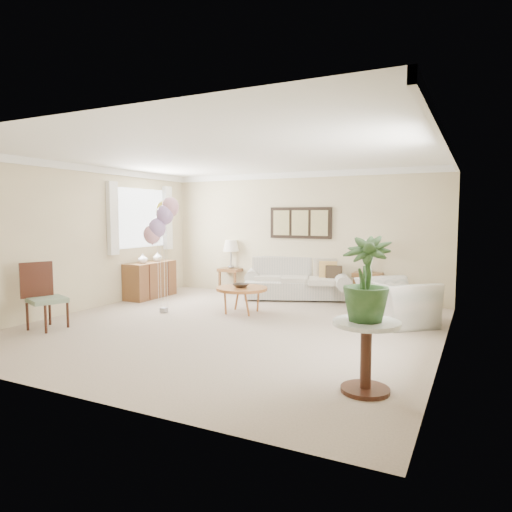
# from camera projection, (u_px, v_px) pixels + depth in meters

# --- Properties ---
(ground_plane) EXTENTS (6.00, 6.00, 0.00)m
(ground_plane) POSITION_uv_depth(u_px,v_px,m) (230.00, 327.00, 6.96)
(ground_plane) COLOR #BAA692
(room_shell) EXTENTS (6.04, 6.04, 2.60)m
(room_shell) POSITION_uv_depth(u_px,v_px,m) (227.00, 220.00, 6.95)
(room_shell) COLOR beige
(room_shell) RESTS_ON ground
(wall_art_triptych) EXTENTS (1.35, 0.06, 0.65)m
(wall_art_triptych) POSITION_uv_depth(u_px,v_px,m) (300.00, 223.00, 9.47)
(wall_art_triptych) COLOR black
(wall_art_triptych) RESTS_ON ground
(sofa) EXTENTS (2.54, 1.54, 0.83)m
(sofa) POSITION_uv_depth(u_px,v_px,m) (297.00, 282.00, 9.39)
(sofa) COLOR beige
(sofa) RESTS_ON ground
(end_table_left) EXTENTS (0.49, 0.44, 0.53)m
(end_table_left) POSITION_uv_depth(u_px,v_px,m) (231.00, 272.00, 10.21)
(end_table_left) COLOR brown
(end_table_left) RESTS_ON ground
(end_table_right) EXTENTS (0.55, 0.50, 0.60)m
(end_table_right) POSITION_uv_depth(u_px,v_px,m) (369.00, 277.00, 8.88)
(end_table_right) COLOR brown
(end_table_right) RESTS_ON ground
(lamp_left) EXTENTS (0.36, 0.36, 0.63)m
(lamp_left) POSITION_uv_depth(u_px,v_px,m) (231.00, 247.00, 10.16)
(lamp_left) COLOR gray
(lamp_left) RESTS_ON end_table_left
(lamp_right) EXTENTS (0.36, 0.36, 0.63)m
(lamp_right) POSITION_uv_depth(u_px,v_px,m) (369.00, 248.00, 8.83)
(lamp_right) COLOR gray
(lamp_right) RESTS_ON end_table_right
(coffee_table) EXTENTS (0.90, 0.90, 0.45)m
(coffee_table) POSITION_uv_depth(u_px,v_px,m) (242.00, 289.00, 7.94)
(coffee_table) COLOR #A0692D
(coffee_table) RESTS_ON ground
(decor_bowl) EXTENTS (0.29, 0.29, 0.06)m
(decor_bowl) POSITION_uv_depth(u_px,v_px,m) (241.00, 285.00, 7.94)
(decor_bowl) COLOR black
(decor_bowl) RESTS_ON coffee_table
(armchair) EXTENTS (1.41, 1.42, 0.70)m
(armchair) POSITION_uv_depth(u_px,v_px,m) (396.00, 302.00, 7.13)
(armchair) COLOR beige
(armchair) RESTS_ON ground
(side_table) EXTENTS (0.64, 0.64, 0.70)m
(side_table) POSITION_uv_depth(u_px,v_px,m) (366.00, 339.00, 4.35)
(side_table) COLOR silver
(side_table) RESTS_ON ground
(potted_plant) EXTENTS (0.47, 0.47, 0.81)m
(potted_plant) POSITION_uv_depth(u_px,v_px,m) (366.00, 279.00, 4.30)
(potted_plant) COLOR #244D21
(potted_plant) RESTS_ON side_table
(accent_chair) EXTENTS (0.64, 0.63, 1.00)m
(accent_chair) POSITION_uv_depth(u_px,v_px,m) (44.00, 294.00, 6.84)
(accent_chair) COLOR gray
(accent_chair) RESTS_ON ground
(credenza) EXTENTS (0.46, 1.20, 0.74)m
(credenza) POSITION_uv_depth(u_px,v_px,m) (150.00, 280.00, 9.48)
(credenza) COLOR brown
(credenza) RESTS_ON ground
(vase_white) EXTENTS (0.22, 0.22, 0.19)m
(vase_white) POSITION_uv_depth(u_px,v_px,m) (143.00, 258.00, 9.21)
(vase_white) COLOR white
(vase_white) RESTS_ON credenza
(vase_sage) EXTENTS (0.23, 0.23, 0.20)m
(vase_sage) POSITION_uv_depth(u_px,v_px,m) (158.00, 257.00, 9.63)
(vase_sage) COLOR silver
(vase_sage) RESTS_ON credenza
(balloon_cluster) EXTENTS (0.54, 0.56, 2.02)m
(balloon_cluster) POSITION_uv_depth(u_px,v_px,m) (162.00, 219.00, 7.86)
(balloon_cluster) COLOR gray
(balloon_cluster) RESTS_ON ground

